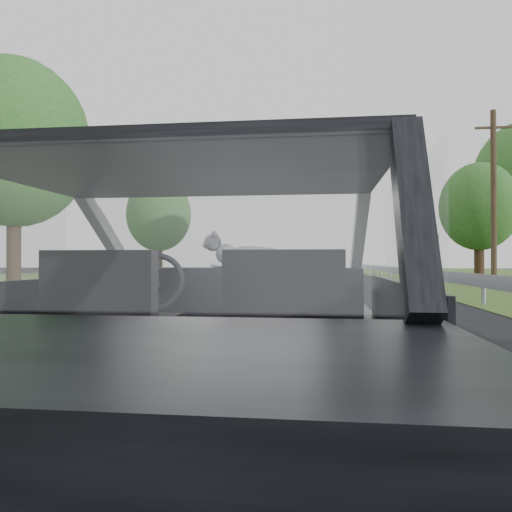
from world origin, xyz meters
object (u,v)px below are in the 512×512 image
(cat, at_px, (250,255))
(other_car, at_px, (292,267))
(utility_pole, at_px, (494,197))
(highway_sign, at_px, (437,258))
(subject_car, at_px, (210,324))

(cat, height_order, other_car, other_car)
(other_car, xyz_separation_m, utility_pole, (9.28, -4.60, 3.21))
(cat, distance_m, highway_sign, 22.45)
(subject_car, relative_size, other_car, 0.95)
(other_car, height_order, utility_pole, utility_pole)
(utility_pole, bearing_deg, subject_car, -111.53)
(cat, bearing_deg, subject_car, -99.69)
(subject_car, xyz_separation_m, utility_pole, (8.27, 20.95, 3.17))
(cat, xyz_separation_m, highway_sign, (6.02, 21.63, 0.09))
(highway_sign, xyz_separation_m, utility_pole, (2.13, -1.32, 2.73))
(cat, relative_size, highway_sign, 0.23)
(subject_car, distance_m, highway_sign, 23.10)
(cat, xyz_separation_m, utility_pole, (8.15, 20.31, 2.82))
(subject_car, bearing_deg, cat, 79.97)
(cat, height_order, utility_pole, utility_pole)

